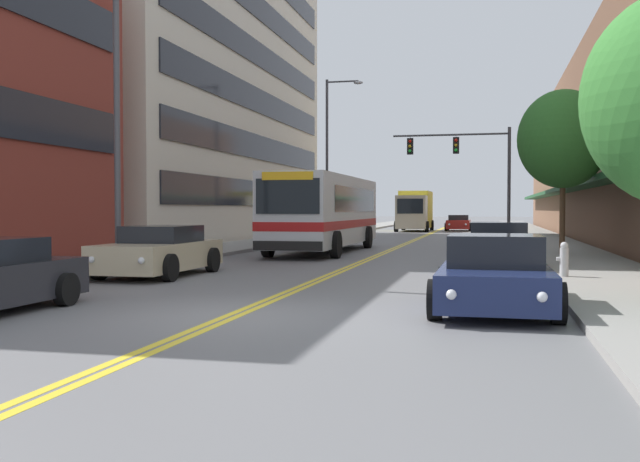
{
  "coord_description": "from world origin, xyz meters",
  "views": [
    {
      "loc": [
        4.17,
        -11.32,
        1.79
      ],
      "look_at": [
        -1.44,
        12.22,
        1.04
      ],
      "focal_mm": 40.0,
      "sensor_mm": 36.0,
      "label": 1
    }
  ],
  "objects_px": {
    "city_bus": "(326,210)",
    "car_beige_parked_left_far": "(160,252)",
    "car_dark_grey_parked_left_near": "(353,228)",
    "street_tree_right_mid": "(563,139)",
    "street_lamp_left_near": "(125,78)",
    "car_navy_parked_right_foreground": "(495,276)",
    "car_white_moving_lead": "(457,222)",
    "fire_hydrant": "(564,259)",
    "box_truck": "(415,210)",
    "traffic_signal_mast": "(468,160)",
    "street_lamp_left_far": "(331,146)",
    "car_slate_blue_parked_right_mid": "(499,248)",
    "car_red_moving_second": "(459,223)"
  },
  "relations": [
    {
      "from": "street_tree_right_mid",
      "to": "car_dark_grey_parked_left_near",
      "type": "bearing_deg",
      "value": 121.89
    },
    {
      "from": "car_beige_parked_left_far",
      "to": "street_tree_right_mid",
      "type": "xyz_separation_m",
      "value": [
        11.14,
        9.51,
        3.66
      ]
    },
    {
      "from": "car_beige_parked_left_far",
      "to": "fire_hydrant",
      "type": "bearing_deg",
      "value": 4.29
    },
    {
      "from": "traffic_signal_mast",
      "to": "street_lamp_left_far",
      "type": "xyz_separation_m",
      "value": [
        -8.0,
        0.85,
        1.01
      ]
    },
    {
      "from": "traffic_signal_mast",
      "to": "car_navy_parked_right_foreground",
      "type": "bearing_deg",
      "value": -87.31
    },
    {
      "from": "car_slate_blue_parked_right_mid",
      "to": "car_red_moving_second",
      "type": "distance_m",
      "value": 37.96
    },
    {
      "from": "city_bus",
      "to": "car_dark_grey_parked_left_near",
      "type": "height_order",
      "value": "city_bus"
    },
    {
      "from": "city_bus",
      "to": "street_lamp_left_far",
      "type": "xyz_separation_m",
      "value": [
        -2.52,
        12.46,
        3.76
      ]
    },
    {
      "from": "car_slate_blue_parked_right_mid",
      "to": "street_tree_right_mid",
      "type": "relative_size",
      "value": 0.71
    },
    {
      "from": "car_beige_parked_left_far",
      "to": "car_navy_parked_right_foreground",
      "type": "bearing_deg",
      "value": -28.41
    },
    {
      "from": "city_bus",
      "to": "traffic_signal_mast",
      "type": "distance_m",
      "value": 13.12
    },
    {
      "from": "car_beige_parked_left_far",
      "to": "box_truck",
      "type": "distance_m",
      "value": 40.14
    },
    {
      "from": "city_bus",
      "to": "street_lamp_left_near",
      "type": "distance_m",
      "value": 12.89
    },
    {
      "from": "city_bus",
      "to": "car_red_moving_second",
      "type": "bearing_deg",
      "value": 82.03
    },
    {
      "from": "city_bus",
      "to": "car_dark_grey_parked_left_near",
      "type": "relative_size",
      "value": 2.5
    },
    {
      "from": "car_beige_parked_left_far",
      "to": "box_truck",
      "type": "bearing_deg",
      "value": 86.11
    },
    {
      "from": "box_truck",
      "to": "street_lamp_left_near",
      "type": "height_order",
      "value": "street_lamp_left_near"
    },
    {
      "from": "car_slate_blue_parked_right_mid",
      "to": "box_truck",
      "type": "bearing_deg",
      "value": 99.61
    },
    {
      "from": "street_tree_right_mid",
      "to": "car_beige_parked_left_far",
      "type": "bearing_deg",
      "value": -139.5
    },
    {
      "from": "car_beige_parked_left_far",
      "to": "traffic_signal_mast",
      "type": "relative_size",
      "value": 0.71
    },
    {
      "from": "car_dark_grey_parked_left_near",
      "to": "street_tree_right_mid",
      "type": "xyz_separation_m",
      "value": [
        11.05,
        -17.75,
        3.7
      ]
    },
    {
      "from": "car_dark_grey_parked_left_near",
      "to": "car_navy_parked_right_foreground",
      "type": "height_order",
      "value": "car_navy_parked_right_foreground"
    },
    {
      "from": "box_truck",
      "to": "car_slate_blue_parked_right_mid",
      "type": "bearing_deg",
      "value": -80.39
    },
    {
      "from": "car_red_moving_second",
      "to": "car_dark_grey_parked_left_near",
      "type": "bearing_deg",
      "value": -112.67
    },
    {
      "from": "box_truck",
      "to": "street_lamp_left_near",
      "type": "distance_m",
      "value": 40.94
    },
    {
      "from": "car_white_moving_lead",
      "to": "box_truck",
      "type": "relative_size",
      "value": 0.69
    },
    {
      "from": "city_bus",
      "to": "car_slate_blue_parked_right_mid",
      "type": "distance_m",
      "value": 10.43
    },
    {
      "from": "city_bus",
      "to": "car_dark_grey_parked_left_near",
      "type": "distance_m",
      "value": 15.86
    },
    {
      "from": "car_beige_parked_left_far",
      "to": "car_navy_parked_right_foreground",
      "type": "xyz_separation_m",
      "value": [
        8.68,
        -4.7,
        -0.02
      ]
    },
    {
      "from": "traffic_signal_mast",
      "to": "car_dark_grey_parked_left_near",
      "type": "bearing_deg",
      "value": 150.57
    },
    {
      "from": "car_slate_blue_parked_right_mid",
      "to": "street_lamp_left_near",
      "type": "height_order",
      "value": "street_lamp_left_near"
    },
    {
      "from": "car_navy_parked_right_foreground",
      "to": "car_white_moving_lead",
      "type": "bearing_deg",
      "value": 93.18
    },
    {
      "from": "car_red_moving_second",
      "to": "street_lamp_left_near",
      "type": "bearing_deg",
      "value": -99.1
    },
    {
      "from": "traffic_signal_mast",
      "to": "street_lamp_left_near",
      "type": "bearing_deg",
      "value": -108.66
    },
    {
      "from": "street_tree_right_mid",
      "to": "fire_hydrant",
      "type": "height_order",
      "value": "street_tree_right_mid"
    },
    {
      "from": "fire_hydrant",
      "to": "car_navy_parked_right_foreground",
      "type": "bearing_deg",
      "value": -107.06
    },
    {
      "from": "car_dark_grey_parked_left_near",
      "to": "box_truck",
      "type": "bearing_deg",
      "value": 78.36
    },
    {
      "from": "car_slate_blue_parked_right_mid",
      "to": "street_tree_right_mid",
      "type": "xyz_separation_m",
      "value": [
        2.29,
        5.66,
        3.65
      ]
    },
    {
      "from": "car_beige_parked_left_far",
      "to": "street_lamp_left_near",
      "type": "xyz_separation_m",
      "value": [
        -0.65,
        -0.62,
        4.54
      ]
    },
    {
      "from": "street_tree_right_mid",
      "to": "fire_hydrant",
      "type": "bearing_deg",
      "value": -95.07
    },
    {
      "from": "street_lamp_left_near",
      "to": "street_lamp_left_far",
      "type": "bearing_deg",
      "value": 89.92
    },
    {
      "from": "street_lamp_left_near",
      "to": "car_red_moving_second",
      "type": "bearing_deg",
      "value": 80.9
    },
    {
      "from": "car_dark_grey_parked_left_near",
      "to": "car_beige_parked_left_far",
      "type": "xyz_separation_m",
      "value": [
        -0.09,
        -27.27,
        0.04
      ]
    },
    {
      "from": "car_white_moving_lead",
      "to": "traffic_signal_mast",
      "type": "relative_size",
      "value": 0.71
    },
    {
      "from": "traffic_signal_mast",
      "to": "fire_hydrant",
      "type": "distance_m",
      "value": 22.92
    },
    {
      "from": "city_bus",
      "to": "fire_hydrant",
      "type": "relative_size",
      "value": 13.53
    },
    {
      "from": "car_beige_parked_left_far",
      "to": "car_slate_blue_parked_right_mid",
      "type": "height_order",
      "value": "car_slate_blue_parked_right_mid"
    },
    {
      "from": "city_bus",
      "to": "traffic_signal_mast",
      "type": "xyz_separation_m",
      "value": [
        5.48,
        11.6,
        2.75
      ]
    },
    {
      "from": "traffic_signal_mast",
      "to": "car_red_moving_second",
      "type": "bearing_deg",
      "value": 93.85
    },
    {
      "from": "city_bus",
      "to": "car_beige_parked_left_far",
      "type": "relative_size",
      "value": 2.48
    }
  ]
}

